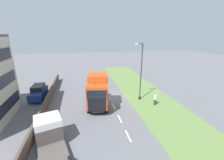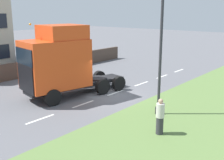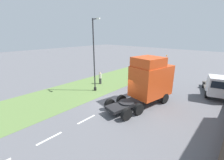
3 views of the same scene
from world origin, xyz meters
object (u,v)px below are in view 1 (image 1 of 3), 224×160
Objects in this scene: flatbed_truck at (49,132)px; pedestrian at (155,99)px; parked_car at (39,92)px; lorry_cab at (98,92)px; lamp_post at (141,75)px.

flatbed_truck is 14.13m from pedestrian.
parked_car reaches higher than pedestrian.
lorry_cab is at bearing -5.47° from pedestrian.
lorry_cab is 4.35× the size of pedestrian.
lamp_post is at bearing -56.68° from pedestrian.
parked_car is at bearing -20.03° from pedestrian.
lamp_post reaches higher than pedestrian.
flatbed_truck reaches higher than parked_car.
lorry_cab is 1.57× the size of parked_car.
parked_car is at bearing -20.57° from lorry_cab.
parked_car is at bearing 91.35° from flatbed_truck.
parked_car is (3.53, -11.38, -0.33)m from flatbed_truck.
flatbed_truck is at bearing 60.74° from lorry_cab.
lorry_cab reaches higher than pedestrian.
lamp_post reaches higher than lorry_cab.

